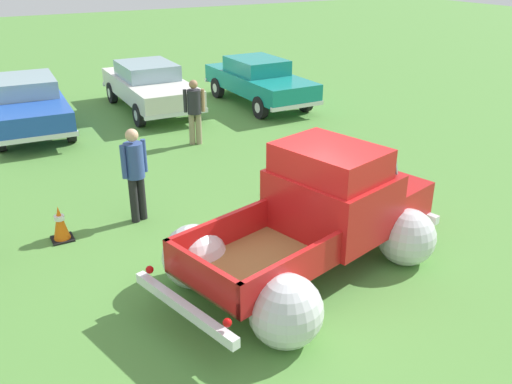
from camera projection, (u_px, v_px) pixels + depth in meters
ground_plane at (302, 272)px, 8.46m from camera, size 80.00×80.00×0.00m
vintage_pickup_truck at (320, 220)px, 8.40m from camera, size 4.96×3.63×1.96m
show_car_1 at (27, 102)px, 14.82m from camera, size 2.09×4.80×1.43m
show_car_2 at (149, 85)px, 16.68m from camera, size 1.92×4.69×1.43m
show_car_3 at (259, 80)px, 17.36m from camera, size 1.82×4.53×1.43m
spectator_0 at (135, 169)px, 9.69m from camera, size 0.53×0.43×1.75m
spectator_2 at (194, 108)px, 13.66m from camera, size 0.53×0.44×1.65m
lane_cone_0 at (60, 223)px, 9.28m from camera, size 0.36×0.36×0.63m
lane_cone_1 at (288, 174)px, 11.31m from camera, size 0.36×0.36×0.63m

